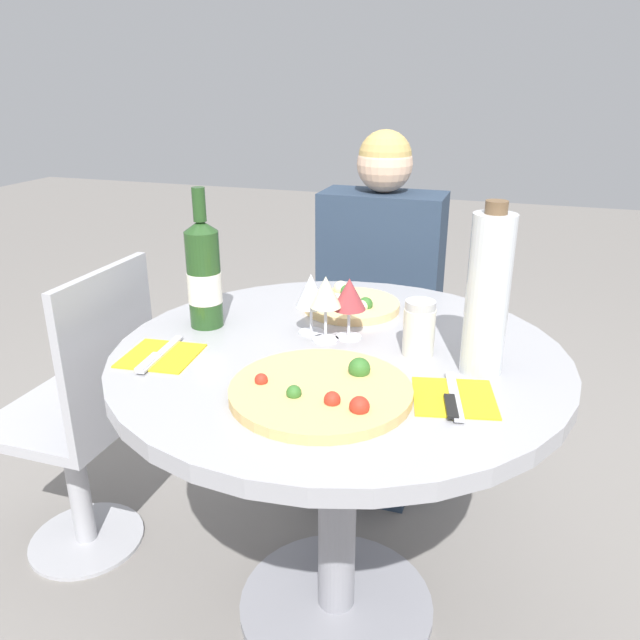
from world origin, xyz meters
name	(u,v)px	position (x,y,z in m)	size (l,w,h in m)	color
ground_plane	(336,607)	(0.00, 0.00, 0.00)	(12.00, 12.00, 0.00)	gray
dining_table	(338,411)	(0.00, 0.00, 0.59)	(0.99, 0.99, 0.74)	gray
chair_behind_diner	(382,342)	(-0.08, 0.80, 0.42)	(0.37, 0.37, 0.86)	#ADADB2
seated_diner	(374,334)	(-0.08, 0.66, 0.50)	(0.39, 0.41, 1.15)	#28384C
chair_empty_side	(85,422)	(-0.72, 0.01, 0.42)	(0.37, 0.37, 0.86)	#ADADB2
pizza_large	(322,391)	(0.03, -0.21, 0.75)	(0.34, 0.34, 0.05)	#DBB26B
pizza_small_far	(351,304)	(-0.05, 0.26, 0.75)	(0.25, 0.25, 0.05)	#E5C17F
wine_bottle	(204,275)	(-0.34, 0.04, 0.87)	(0.08, 0.08, 0.33)	#23471E
tall_carafe	(488,295)	(0.30, -0.01, 0.90)	(0.08, 0.08, 0.35)	silver
sugar_shaker	(419,328)	(0.17, 0.03, 0.80)	(0.07, 0.07, 0.12)	silver
wine_glass_back_right	(349,295)	(0.00, 0.08, 0.84)	(0.08, 0.08, 0.14)	silver
wine_glass_center	(326,293)	(-0.05, 0.04, 0.85)	(0.07, 0.07, 0.15)	silver
wine_glass_back_left	(311,292)	(-0.09, 0.08, 0.84)	(0.07, 0.07, 0.14)	silver
place_setting_left	(160,356)	(-0.35, -0.16, 0.74)	(0.16, 0.19, 0.01)	yellow
place_setting_right	(454,398)	(0.27, -0.15, 0.74)	(0.18, 0.19, 0.01)	yellow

